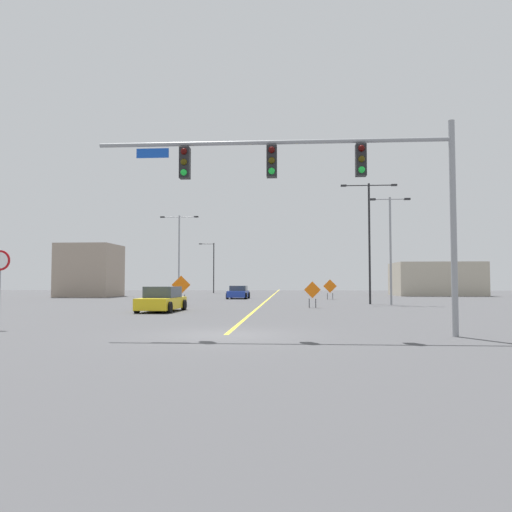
# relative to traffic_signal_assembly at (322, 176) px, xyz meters

# --- Properties ---
(ground) EXTENTS (162.23, 162.23, 0.00)m
(ground) POSITION_rel_traffic_signal_assembly_xyz_m (-3.16, 0.02, -5.21)
(ground) COLOR #444447
(road_centre_stripe) EXTENTS (0.16, 90.13, 0.01)m
(road_centre_stripe) POSITION_rel_traffic_signal_assembly_xyz_m (-3.16, 45.08, -5.21)
(road_centre_stripe) COLOR yellow
(road_centre_stripe) RESTS_ON ground
(traffic_signal_assembly) EXTENTS (11.74, 0.44, 6.96)m
(traffic_signal_assembly) POSITION_rel_traffic_signal_assembly_xyz_m (0.00, 0.00, 0.00)
(traffic_signal_assembly) COLOR gray
(traffic_signal_assembly) RESTS_ON ground
(stop_sign) EXTENTS (0.76, 0.07, 2.91)m
(stop_sign) POSITION_rel_traffic_signal_assembly_xyz_m (-11.83, 1.58, -3.17)
(stop_sign) COLOR gray
(stop_sign) RESTS_ON ground
(street_lamp_mid_right) EXTENTS (3.03, 0.24, 8.11)m
(street_lamp_mid_right) POSITION_rel_traffic_signal_assembly_xyz_m (6.54, 21.54, -0.45)
(street_lamp_mid_right) COLOR gray
(street_lamp_mid_right) RESTS_ON ground
(street_lamp_far_left) EXTENTS (4.06, 0.24, 8.71)m
(street_lamp_far_left) POSITION_rel_traffic_signal_assembly_xyz_m (-12.65, 35.12, -0.05)
(street_lamp_far_left) COLOR gray
(street_lamp_far_left) RESTS_ON ground
(street_lamp_near_right) EXTENTS (2.36, 0.24, 7.61)m
(street_lamp_near_right) POSITION_rel_traffic_signal_assembly_xyz_m (-12.68, 58.15, -0.95)
(street_lamp_near_right) COLOR black
(street_lamp_near_right) RESTS_ON ground
(street_lamp_near_left) EXTENTS (4.34, 0.24, 9.39)m
(street_lamp_near_left) POSITION_rel_traffic_signal_assembly_xyz_m (5.14, 22.58, 0.32)
(street_lamp_near_left) COLOR black
(street_lamp_near_left) RESTS_ON ground
(construction_sign_right_lane) EXTENTS (1.34, 0.34, 2.18)m
(construction_sign_right_lane) POSITION_rel_traffic_signal_assembly_xyz_m (-8.95, 19.48, -3.82)
(construction_sign_right_lane) COLOR orange
(construction_sign_right_lane) RESTS_ON ground
(construction_sign_median_far) EXTENTS (1.11, 0.23, 1.75)m
(construction_sign_median_far) POSITION_rel_traffic_signal_assembly_xyz_m (0.46, 17.03, -4.12)
(construction_sign_median_far) COLOR orange
(construction_sign_median_far) RESTS_ON ground
(construction_sign_left_shoulder) EXTENTS (1.32, 0.10, 1.95)m
(construction_sign_left_shoulder) POSITION_rel_traffic_signal_assembly_xyz_m (2.91, 32.72, -4.00)
(construction_sign_left_shoulder) COLOR orange
(construction_sign_left_shoulder) RESTS_ON ground
(car_yellow_far) EXTENTS (2.23, 4.50, 1.45)m
(car_yellow_far) POSITION_rel_traffic_signal_assembly_xyz_m (-8.51, 12.38, -4.54)
(car_yellow_far) COLOR gold
(car_yellow_far) RESTS_ON ground
(car_blue_mid) EXTENTS (2.14, 4.01, 1.31)m
(car_blue_mid) POSITION_rel_traffic_signal_assembly_xyz_m (-6.25, 34.07, -4.61)
(car_blue_mid) COLOR #1E389E
(car_blue_mid) RESTS_ON ground
(roadside_building_east) EXTENTS (10.20, 7.59, 4.09)m
(roadside_building_east) POSITION_rel_traffic_signal_assembly_xyz_m (17.12, 46.73, -3.17)
(roadside_building_east) COLOR #B2A893
(roadside_building_east) RESTS_ON ground
(roadside_building_west) EXTENTS (6.11, 6.22, 6.01)m
(roadside_building_west) POSITION_rel_traffic_signal_assembly_xyz_m (-24.00, 39.43, -2.21)
(roadside_building_west) COLOR gray
(roadside_building_west) RESTS_ON ground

